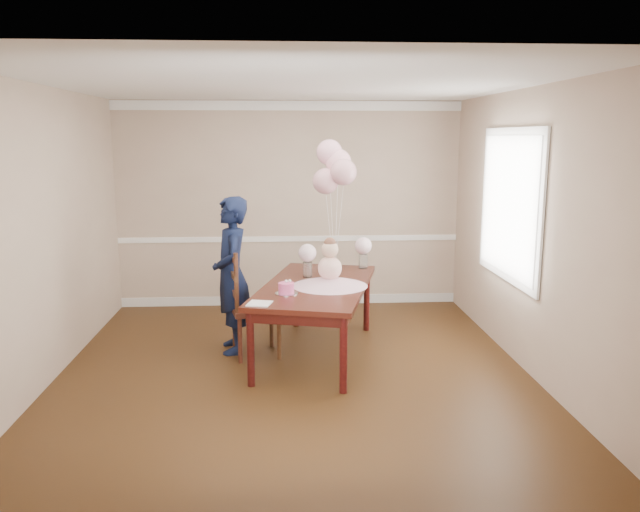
# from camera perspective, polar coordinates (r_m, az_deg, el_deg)

# --- Properties ---
(floor) EXTENTS (4.50, 5.00, 0.00)m
(floor) POSITION_cam_1_polar(r_m,az_deg,el_deg) (6.14, -2.39, -10.54)
(floor) COLOR black
(floor) RESTS_ON ground
(ceiling) EXTENTS (4.50, 5.00, 0.02)m
(ceiling) POSITION_cam_1_polar(r_m,az_deg,el_deg) (5.73, -2.61, 15.46)
(ceiling) COLOR white
(ceiling) RESTS_ON wall_back
(wall_back) EXTENTS (4.50, 0.02, 2.70)m
(wall_back) POSITION_cam_1_polar(r_m,az_deg,el_deg) (8.26, -2.83, 4.67)
(wall_back) COLOR tan
(wall_back) RESTS_ON floor
(wall_front) EXTENTS (4.50, 0.02, 2.70)m
(wall_front) POSITION_cam_1_polar(r_m,az_deg,el_deg) (3.34, -1.66, -4.59)
(wall_front) COLOR tan
(wall_front) RESTS_ON floor
(wall_left) EXTENTS (0.02, 5.00, 2.70)m
(wall_left) POSITION_cam_1_polar(r_m,az_deg,el_deg) (6.17, -23.89, 1.64)
(wall_left) COLOR tan
(wall_left) RESTS_ON floor
(wall_right) EXTENTS (0.02, 5.00, 2.70)m
(wall_right) POSITION_cam_1_polar(r_m,az_deg,el_deg) (6.24, 18.64, 2.10)
(wall_right) COLOR tan
(wall_right) RESTS_ON floor
(chair_rail_trim) EXTENTS (4.50, 0.02, 0.07)m
(chair_rail_trim) POSITION_cam_1_polar(r_m,az_deg,el_deg) (8.31, -2.80, 1.58)
(chair_rail_trim) COLOR white
(chair_rail_trim) RESTS_ON wall_back
(crown_molding) EXTENTS (4.50, 0.02, 0.12)m
(crown_molding) POSITION_cam_1_polar(r_m,az_deg,el_deg) (8.21, -2.91, 13.57)
(crown_molding) COLOR white
(crown_molding) RESTS_ON wall_back
(baseboard_trim) EXTENTS (4.50, 0.02, 0.12)m
(baseboard_trim) POSITION_cam_1_polar(r_m,az_deg,el_deg) (8.49, -2.75, -4.03)
(baseboard_trim) COLOR silver
(baseboard_trim) RESTS_ON floor
(window_frame) EXTENTS (0.02, 1.66, 1.56)m
(window_frame) POSITION_cam_1_polar(r_m,az_deg,el_deg) (6.67, 16.97, 4.46)
(window_frame) COLOR white
(window_frame) RESTS_ON wall_right
(window_blinds) EXTENTS (0.01, 1.50, 1.40)m
(window_blinds) POSITION_cam_1_polar(r_m,az_deg,el_deg) (6.67, 16.82, 4.46)
(window_blinds) COLOR silver
(window_blinds) RESTS_ON wall_right
(dining_table_top) EXTENTS (1.47, 2.20, 0.05)m
(dining_table_top) POSITION_cam_1_polar(r_m,az_deg,el_deg) (6.39, -0.37, -2.79)
(dining_table_top) COLOR black
(dining_table_top) RESTS_ON table_leg_fl
(table_apron) EXTENTS (1.35, 2.08, 0.10)m
(table_apron) POSITION_cam_1_polar(r_m,az_deg,el_deg) (6.40, -0.37, -3.45)
(table_apron) COLOR black
(table_apron) RESTS_ON table_leg_fl
(table_leg_fl) EXTENTS (0.09, 0.09, 0.71)m
(table_leg_fl) POSITION_cam_1_polar(r_m,az_deg,el_deg) (5.72, -6.36, -8.44)
(table_leg_fl) COLOR black
(table_leg_fl) RESTS_ON floor
(table_leg_fr) EXTENTS (0.09, 0.09, 0.71)m
(table_leg_fr) POSITION_cam_1_polar(r_m,az_deg,el_deg) (5.55, 2.16, -9.01)
(table_leg_fr) COLOR black
(table_leg_fr) RESTS_ON floor
(table_leg_bl) EXTENTS (0.09, 0.09, 0.71)m
(table_leg_bl) POSITION_cam_1_polar(r_m,az_deg,el_deg) (7.44, -2.22, -3.82)
(table_leg_bl) COLOR black
(table_leg_bl) RESTS_ON floor
(table_leg_br) EXTENTS (0.09, 0.09, 0.71)m
(table_leg_br) POSITION_cam_1_polar(r_m,az_deg,el_deg) (7.31, 4.29, -4.12)
(table_leg_br) COLOR black
(table_leg_br) RESTS_ON floor
(baby_skirt) EXTENTS (0.93, 0.93, 0.10)m
(baby_skirt) POSITION_cam_1_polar(r_m,az_deg,el_deg) (6.29, 0.90, -2.29)
(baby_skirt) COLOR #DCA2B9
(baby_skirt) RESTS_ON dining_table_top
(baby_torso) EXTENTS (0.24, 0.24, 0.24)m
(baby_torso) POSITION_cam_1_polar(r_m,az_deg,el_deg) (6.26, 0.90, -1.12)
(baby_torso) COLOR #FFA1BC
(baby_torso) RESTS_ON baby_skirt
(baby_head) EXTENTS (0.17, 0.17, 0.17)m
(baby_head) POSITION_cam_1_polar(r_m,az_deg,el_deg) (6.23, 0.91, 0.61)
(baby_head) COLOR beige
(baby_head) RESTS_ON baby_torso
(baby_hair) EXTENTS (0.12, 0.12, 0.12)m
(baby_hair) POSITION_cam_1_polar(r_m,az_deg,el_deg) (6.22, 0.91, 1.16)
(baby_hair) COLOR brown
(baby_hair) RESTS_ON baby_head
(cake_platter) EXTENTS (0.27, 0.27, 0.01)m
(cake_platter) POSITION_cam_1_polar(r_m,az_deg,el_deg) (5.99, -3.09, -3.44)
(cake_platter) COLOR #B5B4B9
(cake_platter) RESTS_ON dining_table_top
(birthday_cake) EXTENTS (0.18, 0.18, 0.10)m
(birthday_cake) POSITION_cam_1_polar(r_m,az_deg,el_deg) (5.98, -3.10, -2.93)
(birthday_cake) COLOR #D64382
(birthday_cake) RESTS_ON cake_platter
(cake_flower_a) EXTENTS (0.03, 0.03, 0.03)m
(cake_flower_a) POSITION_cam_1_polar(r_m,az_deg,el_deg) (5.96, -3.11, -2.32)
(cake_flower_a) COLOR silver
(cake_flower_a) RESTS_ON birthday_cake
(cake_flower_b) EXTENTS (0.03, 0.03, 0.03)m
(cake_flower_b) POSITION_cam_1_polar(r_m,az_deg,el_deg) (5.97, -2.78, -2.29)
(cake_flower_b) COLOR silver
(cake_flower_b) RESTS_ON birthday_cake
(rose_vase_near) EXTENTS (0.12, 0.12, 0.16)m
(rose_vase_near) POSITION_cam_1_polar(r_m,az_deg,el_deg) (6.68, -1.15, -1.25)
(rose_vase_near) COLOR white
(rose_vase_near) RESTS_ON dining_table_top
(roses_near) EXTENTS (0.19, 0.19, 0.19)m
(roses_near) POSITION_cam_1_polar(r_m,az_deg,el_deg) (6.64, -1.16, 0.28)
(roses_near) COLOR beige
(roses_near) RESTS_ON rose_vase_near
(rose_vase_far) EXTENTS (0.12, 0.12, 0.16)m
(rose_vase_far) POSITION_cam_1_polar(r_m,az_deg,el_deg) (7.13, 3.96, -0.49)
(rose_vase_far) COLOR white
(rose_vase_far) RESTS_ON dining_table_top
(roses_far) EXTENTS (0.19, 0.19, 0.19)m
(roses_far) POSITION_cam_1_polar(r_m,az_deg,el_deg) (7.10, 3.98, 0.95)
(roses_far) COLOR white
(roses_far) RESTS_ON rose_vase_far
(napkin) EXTENTS (0.25, 0.25, 0.01)m
(napkin) POSITION_cam_1_polar(r_m,az_deg,el_deg) (5.65, -5.56, -4.34)
(napkin) COLOR silver
(napkin) RESTS_ON dining_table_top
(balloon_weight) EXTENTS (0.05, 0.05, 0.02)m
(balloon_weight) POSITION_cam_1_polar(r_m,az_deg,el_deg) (6.89, 1.33, -1.47)
(balloon_weight) COLOR silver
(balloon_weight) RESTS_ON dining_table_top
(balloon_a) EXTENTS (0.28, 0.28, 0.28)m
(balloon_a) POSITION_cam_1_polar(r_m,az_deg,el_deg) (6.77, 0.52, 6.86)
(balloon_a) COLOR #DC9CA8
(balloon_a) RESTS_ON balloon_ribbon_a
(balloon_b) EXTENTS (0.28, 0.28, 0.28)m
(balloon_b) POSITION_cam_1_polar(r_m,az_deg,el_deg) (6.68, 2.16, 7.67)
(balloon_b) COLOR #DD9DAA
(balloon_b) RESTS_ON balloon_ribbon_b
(balloon_c) EXTENTS (0.28, 0.28, 0.28)m
(balloon_c) POSITION_cam_1_polar(r_m,az_deg,el_deg) (6.84, 1.68, 8.59)
(balloon_c) COLOR #FFB4C7
(balloon_c) RESTS_ON balloon_ribbon_c
(balloon_d) EXTENTS (0.28, 0.28, 0.28)m
(balloon_d) POSITION_cam_1_polar(r_m,az_deg,el_deg) (6.87, 0.87, 9.45)
(balloon_d) COLOR #FFB4CD
(balloon_d) RESTS_ON balloon_ribbon_d
(balloon_ribbon_a) EXTENTS (0.09, 0.03, 0.84)m
(balloon_ribbon_a) POSITION_cam_1_polar(r_m,az_deg,el_deg) (6.82, 0.93, 2.03)
(balloon_ribbon_a) COLOR white
(balloon_ribbon_a) RESTS_ON balloon_weight
(balloon_ribbon_b) EXTENTS (0.09, 0.08, 0.94)m
(balloon_ribbon_b) POSITION_cam_1_polar(r_m,az_deg,el_deg) (6.78, 1.73, 2.39)
(balloon_ribbon_b) COLOR white
(balloon_ribbon_b) RESTS_ON balloon_weight
(balloon_ribbon_c) EXTENTS (0.04, 0.09, 1.05)m
(balloon_ribbon_c) POSITION_cam_1_polar(r_m,az_deg,el_deg) (6.85, 1.50, 2.91)
(balloon_ribbon_c) COLOR white
(balloon_ribbon_c) RESTS_ON balloon_weight
(balloon_ribbon_d) EXTENTS (0.06, 0.12, 1.14)m
(balloon_ribbon_d) POSITION_cam_1_polar(r_m,az_deg,el_deg) (6.86, 1.10, 3.35)
(balloon_ribbon_d) COLOR white
(balloon_ribbon_d) RESTS_ON balloon_weight
(dining_chair_seat) EXTENTS (0.58, 0.58, 0.06)m
(dining_chair_seat) POSITION_cam_1_polar(r_m,az_deg,el_deg) (6.48, -5.89, -4.80)
(dining_chair_seat) COLOR #39170F
(dining_chair_seat) RESTS_ON chair_leg_fl
(chair_leg_fl) EXTENTS (0.05, 0.05, 0.47)m
(chair_leg_fl) POSITION_cam_1_polar(r_m,az_deg,el_deg) (6.34, -7.32, -7.65)
(chair_leg_fl) COLOR #37160F
(chair_leg_fl) RESTS_ON floor
(chair_leg_fr) EXTENTS (0.05, 0.05, 0.47)m
(chair_leg_fr) POSITION_cam_1_polar(r_m,az_deg,el_deg) (6.40, -3.77, -7.39)
(chair_leg_fr) COLOR #3C2010
(chair_leg_fr) RESTS_ON floor
(chair_leg_bl) EXTENTS (0.05, 0.05, 0.47)m
(chair_leg_bl) POSITION_cam_1_polar(r_m,az_deg,el_deg) (6.71, -7.82, -6.60)
(chair_leg_bl) COLOR #34190E
(chair_leg_bl) RESTS_ON floor
(chair_leg_br) EXTENTS (0.05, 0.05, 0.47)m
(chair_leg_br) POSITION_cam_1_polar(r_m,az_deg,el_deg) (6.77, -4.47, -6.37)
(chair_leg_br) COLOR #331A0E
(chair_leg_br) RESTS_ON floor
(chair_back_post_l) EXTENTS (0.05, 0.05, 0.62)m
(chair_back_post_l) POSITION_cam_1_polar(r_m,az_deg,el_deg) (6.17, -7.65, -2.55)
(chair_back_post_l) COLOR #33190E
(chair_back_post_l) RESTS_ON dining_chair_seat
(chair_back_post_r) EXTENTS (0.05, 0.05, 0.62)m
(chair_back_post_r) POSITION_cam_1_polar(r_m,az_deg,el_deg) (6.56, -8.15, -1.77)
(chair_back_post_r) COLOR #3A1F0F
(chair_back_post_r) RESTS_ON dining_chair_seat
(chair_slat_low) EXTENTS (0.13, 0.44, 0.06)m
(chair_slat_low) POSITION_cam_1_polar(r_m,az_deg,el_deg) (6.40, -7.87, -3.31)
(chair_slat_low) COLOR #33160E
(chair_slat_low) RESTS_ON dining_chair_seat
(chair_slat_mid) EXTENTS (0.13, 0.44, 0.06)m
(chair_slat_mid) POSITION_cam_1_polar(r_m,az_deg,el_deg) (6.36, -7.92, -1.76)
(chair_slat_mid) COLOR #3C2010
(chair_slat_mid) RESTS_ON dining_chair_seat
(chair_slat_top) EXTENTS (0.13, 0.44, 0.06)m
(chair_slat_top) POSITION_cam_1_polar(r_m,az_deg,el_deg) (6.32, -7.96, -0.20)
(chair_slat_top) COLOR #3A1B10
(chair_slat_top) RESTS_ON dining_chair_seat
(woman) EXTENTS (0.48, 0.65, 1.64)m
(woman) POSITION_cam_1_polar(r_m,az_deg,el_deg) (6.56, -8.09, -1.75)
(woman) COLOR black
(woman) RESTS_ON floor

